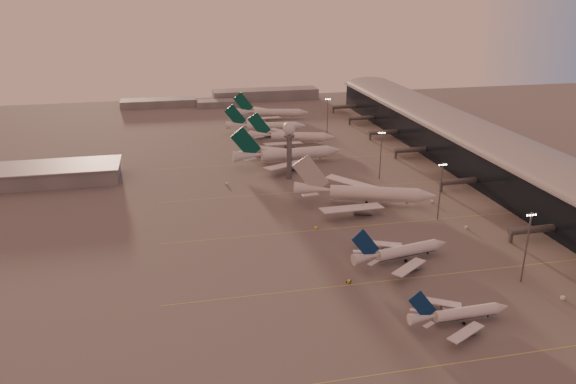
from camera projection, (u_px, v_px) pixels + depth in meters
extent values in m
plane|color=#605E5E|center=(355.00, 301.00, 175.84)|extent=(700.00, 700.00, 0.00)
cube|color=gold|center=(505.00, 356.00, 149.73)|extent=(180.00, 0.25, 0.02)
cube|color=gold|center=(430.00, 276.00, 190.97)|extent=(180.00, 0.25, 0.02)
cube|color=gold|center=(382.00, 224.00, 232.22)|extent=(180.00, 0.25, 0.02)
cube|color=gold|center=(348.00, 188.00, 273.46)|extent=(180.00, 0.25, 0.02)
cube|color=gold|center=(321.00, 159.00, 319.28)|extent=(180.00, 0.25, 0.02)
cube|color=black|center=(484.00, 155.00, 295.03)|extent=(36.00, 360.00, 18.00)
cylinder|color=gray|center=(486.00, 138.00, 291.91)|extent=(10.08, 360.00, 10.08)
cube|color=gray|center=(486.00, 138.00, 291.84)|extent=(40.00, 362.00, 0.80)
cylinder|color=#54565C|center=(535.00, 229.00, 216.27)|extent=(22.00, 2.80, 2.80)
cube|color=#54565C|center=(511.00, 237.00, 215.07)|extent=(1.20, 1.20, 4.40)
cylinder|color=#54565C|center=(461.00, 181.00, 269.42)|extent=(22.00, 2.80, 2.80)
cube|color=#54565C|center=(441.00, 187.00, 268.23)|extent=(1.20, 1.20, 4.40)
cylinder|color=#54565C|center=(412.00, 150.00, 320.74)|extent=(22.00, 2.80, 2.80)
cube|color=#54565C|center=(396.00, 155.00, 319.55)|extent=(1.20, 1.20, 4.40)
cylinder|color=#54565C|center=(385.00, 132.00, 359.24)|extent=(22.00, 2.80, 2.80)
cube|color=#54565C|center=(370.00, 136.00, 358.04)|extent=(1.20, 1.20, 4.40)
cylinder|color=#54565C|center=(363.00, 118.00, 397.73)|extent=(22.00, 2.80, 2.80)
cube|color=#54565C|center=(350.00, 122.00, 396.54)|extent=(1.20, 1.20, 4.40)
cylinder|color=#54565C|center=(346.00, 107.00, 434.39)|extent=(22.00, 2.80, 2.80)
cube|color=#54565C|center=(333.00, 110.00, 433.20)|extent=(1.20, 1.20, 4.40)
cube|color=slate|center=(35.00, 176.00, 278.87)|extent=(80.00, 25.00, 8.00)
cube|color=gray|center=(34.00, 168.00, 277.42)|extent=(82.00, 27.00, 0.60)
cylinder|color=#54565C|center=(289.00, 158.00, 283.00)|extent=(2.60, 2.60, 22.00)
cylinder|color=#54565C|center=(289.00, 136.00, 279.01)|extent=(5.20, 5.20, 1.20)
sphere|color=silver|center=(289.00, 128.00, 277.65)|extent=(6.40, 6.40, 6.40)
cylinder|color=#54565C|center=(289.00, 121.00, 276.37)|extent=(0.16, 0.16, 2.00)
cylinder|color=#54565C|center=(526.00, 248.00, 183.05)|extent=(0.56, 0.56, 25.00)
cube|color=#54565C|center=(532.00, 214.00, 178.89)|extent=(3.60, 0.25, 0.25)
sphere|color=#FFEABF|center=(527.00, 215.00, 178.73)|extent=(0.56, 0.56, 0.56)
sphere|color=#FFEABF|center=(530.00, 215.00, 178.92)|extent=(0.56, 0.56, 0.56)
sphere|color=#FFEABF|center=(533.00, 215.00, 179.12)|extent=(0.56, 0.56, 0.56)
sphere|color=#FFEABF|center=(536.00, 215.00, 179.32)|extent=(0.56, 0.56, 0.56)
cylinder|color=#54565C|center=(440.00, 191.00, 232.86)|extent=(0.56, 0.56, 25.00)
cube|color=#54565C|center=(443.00, 164.00, 228.70)|extent=(3.60, 0.25, 0.25)
sphere|color=#FFEABF|center=(439.00, 165.00, 228.54)|extent=(0.56, 0.56, 0.56)
sphere|color=#FFEABF|center=(442.00, 165.00, 228.73)|extent=(0.56, 0.56, 0.56)
sphere|color=#FFEABF|center=(444.00, 165.00, 228.93)|extent=(0.56, 0.56, 0.56)
sphere|color=#FFEABF|center=(446.00, 165.00, 229.13)|extent=(0.56, 0.56, 0.56)
cylinder|color=#54565C|center=(381.00, 155.00, 282.27)|extent=(0.56, 0.56, 25.00)
cube|color=#54565C|center=(382.00, 132.00, 278.11)|extent=(3.60, 0.25, 0.25)
sphere|color=#FFEABF|center=(379.00, 133.00, 277.95)|extent=(0.56, 0.56, 0.56)
sphere|color=#FFEABF|center=(381.00, 133.00, 278.15)|extent=(0.56, 0.56, 0.56)
sphere|color=#FFEABF|center=(383.00, 133.00, 278.35)|extent=(0.56, 0.56, 0.56)
sphere|color=#FFEABF|center=(385.00, 133.00, 278.54)|extent=(0.56, 0.56, 0.56)
cylinder|color=#54565C|center=(327.00, 117.00, 364.36)|extent=(0.56, 0.56, 25.00)
cube|color=#54565C|center=(328.00, 99.00, 360.19)|extent=(3.60, 0.25, 0.25)
sphere|color=#FFEABF|center=(326.00, 99.00, 360.03)|extent=(0.56, 0.56, 0.56)
sphere|color=#FFEABF|center=(327.00, 99.00, 360.23)|extent=(0.56, 0.56, 0.56)
sphere|color=#FFEABF|center=(329.00, 99.00, 360.43)|extent=(0.56, 0.56, 0.56)
sphere|color=#FFEABF|center=(330.00, 99.00, 360.63)|extent=(0.56, 0.56, 0.56)
cube|color=slate|center=(159.00, 103.00, 456.13)|extent=(60.00, 18.00, 6.00)
cube|color=slate|center=(265.00, 94.00, 482.69)|extent=(90.00, 20.00, 9.00)
cube|color=slate|center=(221.00, 103.00, 457.09)|extent=(40.00, 15.00, 5.00)
cylinder|color=silver|center=(466.00, 314.00, 164.02)|extent=(19.78, 3.92, 3.35)
cylinder|color=navy|center=(466.00, 316.00, 164.28)|extent=(19.36, 2.97, 2.41)
cone|color=silver|center=(501.00, 309.00, 166.67)|extent=(3.91, 3.46, 3.35)
cone|color=silver|center=(422.00, 319.00, 160.72)|extent=(8.35, 3.59, 3.35)
cube|color=silver|center=(466.00, 334.00, 155.62)|extent=(14.01, 9.92, 1.05)
cylinder|color=gray|center=(469.00, 333.00, 158.47)|extent=(3.87, 2.29, 2.18)
cube|color=gray|center=(470.00, 330.00, 158.14)|extent=(0.27, 0.23, 1.34)
cube|color=silver|center=(437.00, 303.00, 170.64)|extent=(14.23, 9.27, 1.05)
cylinder|color=gray|center=(447.00, 310.00, 169.94)|extent=(3.87, 2.29, 2.18)
cube|color=gray|center=(447.00, 307.00, 169.61)|extent=(0.27, 0.23, 1.34)
cube|color=navy|center=(422.00, 307.00, 159.19)|extent=(9.20, 0.58, 9.99)
cube|color=silver|center=(429.00, 326.00, 157.23)|extent=(4.04, 3.03, 0.22)
cube|color=silver|center=(416.00, 312.00, 164.17)|extent=(4.06, 2.87, 0.22)
cylinder|color=black|center=(488.00, 317.00, 166.50)|extent=(0.44, 0.44, 0.88)
cylinder|color=black|center=(457.00, 318.00, 166.21)|extent=(0.98, 0.47, 0.97)
cylinder|color=black|center=(464.00, 325.00, 162.67)|extent=(0.98, 0.47, 0.97)
cylinder|color=silver|center=(407.00, 252.00, 200.94)|extent=(24.20, 8.23, 4.06)
cylinder|color=navy|center=(407.00, 254.00, 201.25)|extent=(23.53, 7.02, 2.92)
cone|color=silver|center=(440.00, 245.00, 206.04)|extent=(5.26, 4.82, 4.06)
cone|color=silver|center=(366.00, 259.00, 194.69)|extent=(10.57, 5.77, 4.06)
cube|color=silver|center=(409.00, 269.00, 190.42)|extent=(16.03, 13.82, 1.28)
cylinder|color=gray|center=(412.00, 269.00, 194.15)|extent=(5.01, 3.42, 2.64)
cube|color=gray|center=(412.00, 266.00, 193.76)|extent=(0.36, 0.32, 1.62)
cube|color=silver|center=(378.00, 245.00, 207.74)|extent=(17.65, 9.08, 1.28)
cylinder|color=gray|center=(388.00, 251.00, 207.38)|extent=(5.01, 3.42, 2.64)
cube|color=gray|center=(388.00, 248.00, 206.98)|extent=(0.36, 0.32, 1.62)
cube|color=navy|center=(365.00, 246.00, 192.77)|extent=(11.04, 2.35, 12.10)
cube|color=silver|center=(373.00, 264.00, 190.67)|extent=(4.75, 4.12, 0.27)
cube|color=silver|center=(360.00, 253.00, 198.67)|extent=(4.91, 2.92, 0.27)
cylinder|color=black|center=(428.00, 254.00, 205.15)|extent=(0.53, 0.53, 1.07)
cylinder|color=black|center=(398.00, 257.00, 203.23)|extent=(1.25, 0.73, 1.18)
cylinder|color=black|center=(406.00, 262.00, 199.15)|extent=(1.25, 0.73, 1.18)
cylinder|color=silver|center=(374.00, 196.00, 251.17)|extent=(38.83, 18.73, 6.10)
cylinder|color=silver|center=(374.00, 199.00, 251.65)|extent=(37.52, 16.87, 4.39)
cone|color=silver|center=(427.00, 198.00, 248.44)|extent=(9.15, 8.26, 6.10)
cone|color=silver|center=(312.00, 192.00, 254.15)|extent=(17.46, 11.20, 6.10)
cube|color=silver|center=(352.00, 211.00, 237.56)|extent=(28.66, 10.59, 1.81)
cylinder|color=gray|center=(363.00, 213.00, 241.43)|extent=(8.44, 6.25, 3.96)
cube|color=gray|center=(363.00, 210.00, 240.95)|extent=(0.36, 0.33, 2.44)
cube|color=silver|center=(353.00, 185.00, 267.76)|extent=(23.72, 25.02, 1.81)
cylinder|color=gray|center=(363.00, 193.00, 264.49)|extent=(8.44, 6.25, 3.96)
cube|color=gray|center=(363.00, 191.00, 264.01)|extent=(0.36, 0.33, 2.44)
cube|color=#A5A8AD|center=(311.00, 177.00, 251.75)|extent=(16.05, 5.95, 18.10)
cube|color=silver|center=(310.00, 197.00, 247.11)|extent=(7.83, 3.68, 0.25)
cube|color=silver|center=(313.00, 186.00, 261.17)|extent=(7.32, 7.37, 0.25)
cylinder|color=black|center=(407.00, 205.00, 250.73)|extent=(0.49, 0.49, 0.98)
cylinder|color=black|center=(366.00, 202.00, 254.83)|extent=(1.18, 0.82, 1.08)
cylinder|color=black|center=(366.00, 205.00, 250.81)|extent=(1.18, 0.82, 1.08)
cylinder|color=silver|center=(295.00, 156.00, 310.56)|extent=(38.10, 8.01, 6.10)
cylinder|color=silver|center=(295.00, 158.00, 311.04)|extent=(37.26, 6.26, 4.39)
cone|color=silver|center=(334.00, 153.00, 316.10)|extent=(7.62, 6.47, 6.10)
cone|color=silver|center=(248.00, 158.00, 303.72)|extent=(16.16, 6.90, 6.10)
cube|color=silver|center=(287.00, 167.00, 294.24)|extent=(26.84, 19.57, 1.81)
cylinder|color=gray|center=(293.00, 169.00, 299.65)|extent=(7.51, 4.33, 3.97)
cube|color=gray|center=(293.00, 166.00, 299.15)|extent=(0.33, 0.28, 2.44)
cube|color=silver|center=(272.00, 151.00, 323.06)|extent=(27.58, 17.42, 1.81)
cylinder|color=gray|center=(282.00, 156.00, 321.66)|extent=(7.51, 4.33, 3.97)
cube|color=gray|center=(282.00, 154.00, 321.16)|extent=(0.33, 0.28, 2.44)
cube|color=#053E36|center=(246.00, 145.00, 300.99)|extent=(16.79, 1.22, 18.06)
cube|color=silver|center=(250.00, 161.00, 296.97)|extent=(7.74, 5.94, 0.26)
cube|color=silver|center=(245.00, 154.00, 310.23)|extent=(7.81, 5.40, 0.26)
cylinder|color=black|center=(320.00, 160.00, 315.40)|extent=(0.53, 0.53, 1.05)
cylinder|color=black|center=(289.00, 161.00, 313.21)|extent=(1.18, 0.58, 1.16)
cylinder|color=black|center=(291.00, 164.00, 309.02)|extent=(1.18, 0.58, 1.16)
cylinder|color=silver|center=(298.00, 138.00, 348.24)|extent=(33.02, 14.37, 5.30)
cylinder|color=silver|center=(298.00, 140.00, 348.65)|extent=(31.97, 12.76, 3.82)
cone|color=silver|center=(329.00, 139.00, 346.91)|extent=(7.60, 6.88, 5.30)
cone|color=silver|center=(260.00, 136.00, 349.59)|extent=(14.72, 8.98, 5.30)
cube|color=silver|center=(283.00, 145.00, 336.18)|extent=(24.49, 10.21, 1.57)
cylinder|color=gray|center=(290.00, 147.00, 339.72)|extent=(7.08, 5.10, 3.45)
cube|color=gray|center=(290.00, 145.00, 339.28)|extent=(0.33, 0.30, 2.12)
cube|color=silver|center=(286.00, 134.00, 362.04)|extent=(20.92, 20.65, 1.57)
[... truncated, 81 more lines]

